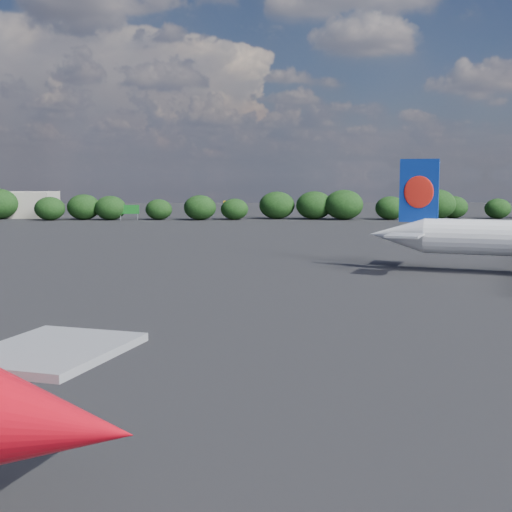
{
  "coord_description": "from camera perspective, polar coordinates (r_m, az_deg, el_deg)",
  "views": [
    {
      "loc": [
        15.08,
        -33.55,
        13.18
      ],
      "look_at": [
        16.0,
        12.0,
        8.0
      ],
      "focal_mm": 50.0,
      "sensor_mm": 36.0,
      "label": 1
    }
  ],
  "objects": [
    {
      "name": "ground",
      "position": [
        95.67,
        -10.22,
        -1.54
      ],
      "size": [
        500.0,
        500.0,
        0.0
      ],
      "primitive_type": "plane",
      "color": "black",
      "rests_on": "ground"
    },
    {
      "name": "highway_sign",
      "position": [
        212.38,
        -10.13,
        3.67
      ],
      "size": [
        6.0,
        0.3,
        4.5
      ],
      "color": "#14641C",
      "rests_on": "ground"
    },
    {
      "name": "billboard_yellow",
      "position": [
        215.77,
        -1.97,
        4.01
      ],
      "size": [
        5.0,
        0.3,
        5.5
      ],
      "color": "orange",
      "rests_on": "ground"
    },
    {
      "name": "horizon_treeline",
      "position": [
        213.08,
        -3.95,
        4.02
      ],
      "size": [
        207.34,
        15.41,
        9.2
      ],
      "color": "black",
      "rests_on": "ground"
    }
  ]
}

